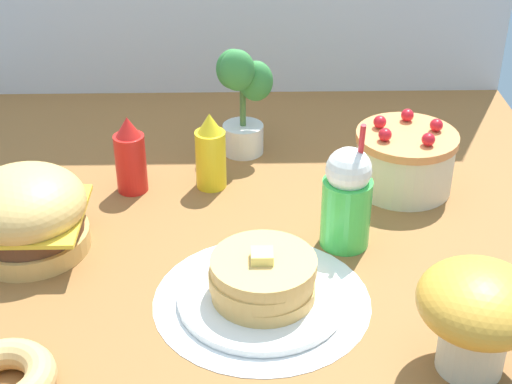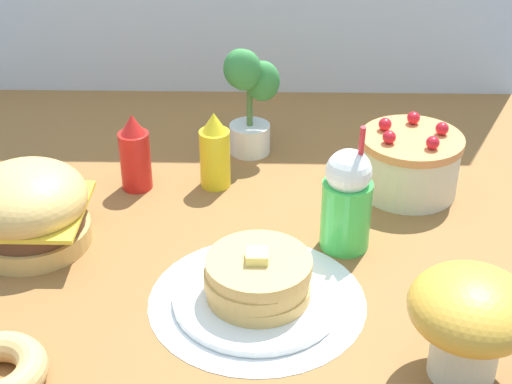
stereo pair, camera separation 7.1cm
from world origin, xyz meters
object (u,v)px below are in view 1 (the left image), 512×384
donut_pink_glaze (3,379)px  mustard_bottle (211,153)px  pancake_stack (262,283)px  ketchup_bottle (130,157)px  potted_plant (242,97)px  burger (26,213)px  cream_soda_cup (347,198)px  layer_cake (405,160)px  mushroom_stool (478,311)px

donut_pink_glaze → mustard_bottle: bearing=64.2°
pancake_stack → ketchup_bottle: (-0.36, 0.51, 0.05)m
ketchup_bottle → potted_plant: (0.32, 0.22, 0.08)m
ketchup_bottle → donut_pink_glaze: (-0.17, -0.79, -0.07)m
burger → ketchup_bottle: 0.36m
cream_soda_cup → potted_plant: 0.57m
ketchup_bottle → cream_soda_cup: 0.64m
layer_cake → ketchup_bottle: ketchup_bottle is taller
ketchup_bottle → cream_soda_cup: cream_soda_cup is taller
burger → mushroom_stool: mushroom_stool is taller
layer_cake → donut_pink_glaze: (-0.94, -0.79, -0.05)m
pancake_stack → potted_plant: 0.75m
pancake_stack → donut_pink_glaze: pancake_stack is taller
potted_plant → mushroom_stool: potted_plant is taller
burger → donut_pink_glaze: 0.51m
layer_cake → cream_soda_cup: 0.35m
potted_plant → layer_cake: bearing=-26.1°
layer_cake → mustard_bottle: 0.55m
ketchup_bottle → donut_pink_glaze: ketchup_bottle is taller
pancake_stack → mushroom_stool: 0.49m
burger → mustard_bottle: bearing=34.1°
cream_soda_cup → potted_plant: (-0.26, 0.50, 0.05)m
ketchup_bottle → donut_pink_glaze: bearing=-101.9°
mustard_bottle → mushroom_stool: 0.94m
cream_soda_cup → mushroom_stool: size_ratio=1.36×
burger → potted_plant: 0.75m
cream_soda_cup → donut_pink_glaze: 0.90m
mustard_bottle → ketchup_bottle: bearing=-175.5°
pancake_stack → mushroom_stool: mushroom_stool is taller
mustard_bottle → potted_plant: 0.24m
pancake_stack → mustard_bottle: 0.55m
mustard_bottle → donut_pink_glaze: mustard_bottle is taller
burger → donut_pink_glaze: (0.06, -0.50, -0.07)m
donut_pink_glaze → potted_plant: 1.13m
cream_soda_cup → mustard_bottle: bearing=139.3°
cream_soda_cup → pancake_stack: bearing=-132.8°
ketchup_bottle → mustard_bottle: same height
donut_pink_glaze → mushroom_stool: bearing=3.1°
pancake_stack → potted_plant: bearing=93.1°
ketchup_bottle → mushroom_stool: 1.07m
potted_plant → mustard_bottle: bearing=-114.3°
ketchup_bottle → cream_soda_cup: size_ratio=0.67×
ketchup_bottle → mustard_bottle: bearing=4.5°
layer_cake → pancake_stack: bearing=-129.1°
pancake_stack → donut_pink_glaze: (-0.52, -0.27, -0.02)m
mustard_bottle → potted_plant: potted_plant is taller
donut_pink_glaze → ketchup_bottle: bearing=78.1°
donut_pink_glaze → layer_cake: bearing=39.9°
cream_soda_cup → potted_plant: size_ratio=0.98×
layer_cake → potted_plant: 0.52m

